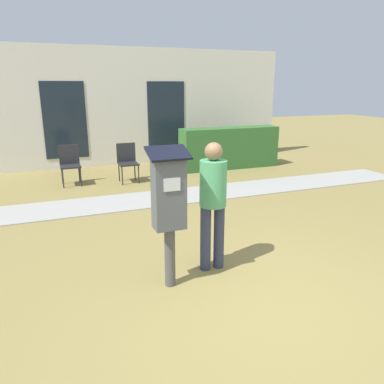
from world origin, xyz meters
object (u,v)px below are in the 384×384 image
at_px(outdoor_chair_left, 70,162).
at_px(outdoor_chair_middle, 127,159).
at_px(parking_meter, 169,200).
at_px(person_standing, 213,197).

relative_size(outdoor_chair_left, outdoor_chair_middle, 1.00).
xyz_separation_m(parking_meter, outdoor_chair_left, (-0.71, 5.11, -0.49)).
bearing_deg(outdoor_chair_middle, outdoor_chair_left, 170.90).
distance_m(person_standing, outdoor_chair_middle, 4.72).
bearing_deg(outdoor_chair_left, outdoor_chair_middle, -17.22).
distance_m(parking_meter, person_standing, 0.65).
height_order(outdoor_chair_left, outdoor_chair_middle, same).
bearing_deg(person_standing, outdoor_chair_middle, 118.33).
bearing_deg(outdoor_chair_left, parking_meter, -90.23).
relative_size(person_standing, outdoor_chair_middle, 1.76).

